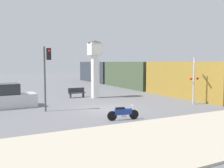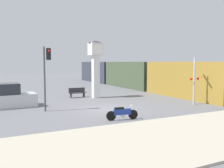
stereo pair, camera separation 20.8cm
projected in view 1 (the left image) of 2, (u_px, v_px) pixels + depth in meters
name	position (u px, v px, depth m)	size (l,w,h in m)	color
ground_plane	(108.00, 109.00, 17.94)	(120.00, 120.00, 0.00)	slate
sidewalk_strip	(180.00, 135.00, 11.33)	(36.00, 6.00, 0.10)	#B2A893
motorcycle	(123.00, 113.00, 14.52)	(1.91, 0.52, 0.85)	black
clock_tower	(95.00, 60.00, 23.25)	(1.37, 1.37, 5.36)	white
freight_train	(130.00, 75.00, 33.36)	(2.80, 31.53, 3.40)	olive
traffic_light	(47.00, 67.00, 16.88)	(0.50, 0.35, 4.41)	#47474C
railroad_crossing_signal	(194.00, 79.00, 19.76)	(0.90, 0.82, 3.74)	#B7B7BC
bench	(77.00, 92.00, 23.72)	(1.60, 0.44, 0.92)	#2D2D33
parked_car	(5.00, 98.00, 18.34)	(4.27, 1.96, 1.80)	silver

